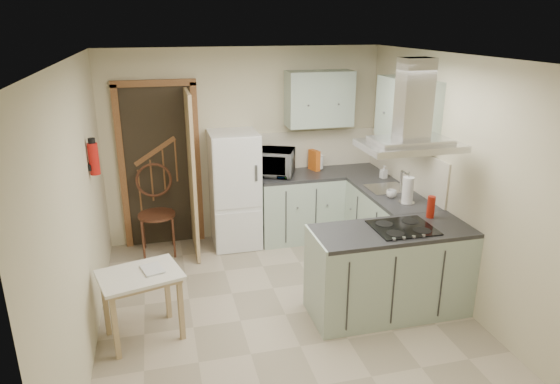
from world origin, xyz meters
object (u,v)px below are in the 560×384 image
object	(u,v)px
drop_leaf_table	(143,305)
bentwood_chair	(157,215)
fridge	(235,190)
extractor_hood	(410,146)
microwave	(270,162)
peninsula	(390,271)

from	to	relation	value
drop_leaf_table	bentwood_chair	xyz separation A→B (m)	(0.17, 1.79, 0.18)
fridge	drop_leaf_table	world-z (taller)	fridge
extractor_hood	drop_leaf_table	xyz separation A→B (m)	(-2.49, 0.15, -1.39)
extractor_hood	microwave	size ratio (longest dim) A/B	1.47
peninsula	bentwood_chair	world-z (taller)	bentwood_chair
fridge	microwave	world-z (taller)	fridge
bentwood_chair	extractor_hood	bearing A→B (deg)	-40.18
extractor_hood	microwave	xyz separation A→B (m)	(-0.85, 2.04, -0.65)
extractor_hood	peninsula	bearing A→B (deg)	180.00
fridge	microwave	distance (m)	0.57
extractor_hood	drop_leaf_table	distance (m)	2.85
bentwood_chair	peninsula	bearing A→B (deg)	-41.42
peninsula	fridge	bearing A→B (deg)	121.74
microwave	extractor_hood	bearing A→B (deg)	-43.09
fridge	peninsula	world-z (taller)	fridge
peninsula	microwave	bearing A→B (deg)	110.23
microwave	bentwood_chair	bearing A→B (deg)	-151.98
extractor_hood	drop_leaf_table	size ratio (longest dim) A/B	1.28
fridge	extractor_hood	size ratio (longest dim) A/B	1.67
extractor_hood	bentwood_chair	xyz separation A→B (m)	(-2.32, 1.94, -1.21)
fridge	extractor_hood	distance (m)	2.57
peninsula	microwave	world-z (taller)	microwave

